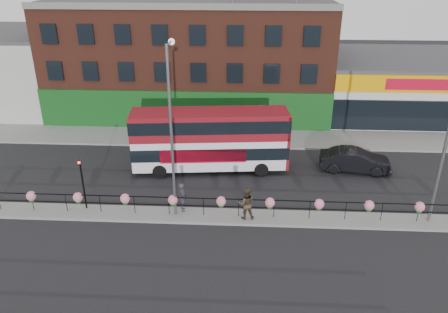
# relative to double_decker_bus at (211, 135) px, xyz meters

# --- Properties ---
(ground) EXTENTS (120.00, 120.00, 0.00)m
(ground) POSITION_rel_double_decker_bus_xyz_m (1.08, -6.22, -2.64)
(ground) COLOR black
(ground) RESTS_ON ground
(north_pavement) EXTENTS (60.00, 4.00, 0.15)m
(north_pavement) POSITION_rel_double_decker_bus_xyz_m (1.08, 5.78, -2.57)
(north_pavement) COLOR gray
(north_pavement) RESTS_ON ground
(median) EXTENTS (60.00, 1.60, 0.15)m
(median) POSITION_rel_double_decker_bus_xyz_m (1.08, -6.22, -2.57)
(median) COLOR gray
(median) RESTS_ON ground
(brick_building) EXTENTS (25.00, 12.21, 10.30)m
(brick_building) POSITION_rel_double_decker_bus_xyz_m (-2.92, 13.74, 2.49)
(brick_building) COLOR brown
(brick_building) RESTS_ON ground
(supermarket) EXTENTS (15.00, 12.25, 5.30)m
(supermarket) POSITION_rel_double_decker_bus_xyz_m (17.08, 13.68, 0.01)
(supermarket) COLOR silver
(supermarket) RESTS_ON ground
(median_railing) EXTENTS (30.04, 0.56, 1.23)m
(median_railing) POSITION_rel_double_decker_bus_xyz_m (1.08, -6.22, -1.59)
(median_railing) COLOR black
(median_railing) RESTS_ON median
(double_decker_bus) EXTENTS (10.82, 3.52, 4.30)m
(double_decker_bus) POSITION_rel_double_decker_bus_xyz_m (0.00, 0.00, 0.00)
(double_decker_bus) COLOR white
(double_decker_bus) RESTS_ON ground
(car) EXTENTS (2.81, 5.20, 1.58)m
(car) POSITION_rel_double_decker_bus_xyz_m (10.01, 0.34, -1.85)
(car) COLOR black
(car) RESTS_ON ground
(pedestrian_a) EXTENTS (0.85, 0.73, 1.77)m
(pedestrian_a) POSITION_rel_double_decker_bus_xyz_m (-1.18, -5.77, -1.61)
(pedestrian_a) COLOR #2E2D38
(pedestrian_a) RESTS_ON median
(pedestrian_b) EXTENTS (1.06, 0.90, 1.90)m
(pedestrian_b) POSITION_rel_double_decker_bus_xyz_m (2.50, -6.40, -1.54)
(pedestrian_b) COLOR #413425
(pedestrian_b) RESTS_ON median
(lamp_column_west) EXTENTS (0.35, 1.70, 9.70)m
(lamp_column_west) POSITION_rel_double_decker_bus_xyz_m (-1.55, -5.98, 3.26)
(lamp_column_west) COLOR slate
(lamp_column_west) RESTS_ON median
(traffic_light_median) EXTENTS (0.15, 0.28, 3.65)m
(traffic_light_median) POSITION_rel_double_decker_bus_xyz_m (-6.92, -5.82, -0.17)
(traffic_light_median) COLOR black
(traffic_light_median) RESTS_ON median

